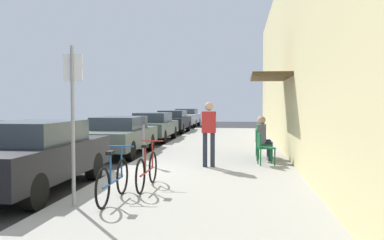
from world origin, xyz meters
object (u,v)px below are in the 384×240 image
cafe_chair_0 (263,146)px  pedestrian_standing (209,129)px  cafe_chair_1 (262,143)px  parked_car_1 (119,135)px  parked_car_0 (32,155)px  parking_meter (143,136)px  parked_car_3 (172,121)px  parked_car_4 (187,117)px  street_sign (73,113)px  seated_patron_2 (262,135)px  seated_patron_1 (264,137)px  bicycle_1 (113,180)px  cafe_chair_2 (260,141)px  bicycle_0 (147,170)px  parked_car_2 (153,126)px

cafe_chair_0 → pedestrian_standing: pedestrian_standing is taller
cafe_chair_1 → parked_car_1: bearing=162.9°
parked_car_0 → parking_meter: 3.44m
parked_car_3 → cafe_chair_1: bearing=-68.6°
parked_car_4 → cafe_chair_0: (4.80, -19.58, -0.10)m
street_sign → parking_meter: bearing=89.4°
parked_car_0 → seated_patron_2: (4.86, 5.04, 0.07)m
parked_car_1 → parking_meter: size_ratio=3.33×
parked_car_3 → seated_patron_1: bearing=-68.4°
bicycle_1 → seated_patron_2: (2.82, 6.09, 0.34)m
bicycle_1 → seated_patron_1: size_ratio=1.33×
seated_patron_1 → parked_car_1: bearing=163.0°
street_sign → cafe_chair_2: size_ratio=2.99×
cafe_chair_2 → seated_patron_2: size_ratio=0.67×
street_sign → bicycle_0: street_sign is taller
parked_car_3 → pedestrian_standing: size_ratio=2.59×
cafe_chair_2 → seated_patron_2: seated_patron_2 is taller
parked_car_3 → parking_meter: (1.55, -13.49, 0.17)m
street_sign → cafe_chair_0: size_ratio=2.99×
parked_car_1 → seated_patron_1: seated_patron_1 is taller
parked_car_0 → parked_car_1: 5.78m
parked_car_4 → parking_meter: parking_meter is taller
pedestrian_standing → parked_car_3: bearing=103.8°
seated_patron_2 → cafe_chair_2: bearing=-176.2°
parked_car_0 → parked_car_2: size_ratio=1.00×
cafe_chair_0 → parked_car_3: bearing=110.0°
seated_patron_1 → bicycle_1: bearing=-117.8°
street_sign → bicycle_0: size_ratio=1.52×
parked_car_0 → parking_meter: (1.55, 3.06, 0.14)m
cafe_chair_0 → parked_car_0: bearing=-145.0°
street_sign → cafe_chair_0: (3.30, 4.79, -1.02)m
cafe_chair_0 → cafe_chair_2: size_ratio=1.00×
parked_car_3 → pedestrian_standing: bearing=-76.2°
cafe_chair_2 → street_sign: bearing=-117.1°
cafe_chair_2 → parked_car_4: bearing=105.0°
parking_meter → cafe_chair_2: 3.81m
parked_car_2 → cafe_chair_0: parked_car_2 is taller
cafe_chair_1 → seated_patron_2: size_ratio=0.67×
cafe_chair_0 → parked_car_1: bearing=153.2°
bicycle_1 → cafe_chair_2: (2.76, 6.09, 0.14)m
parked_car_4 → parked_car_0: bearing=-90.0°
parked_car_4 → seated_patron_2: size_ratio=3.41×
parked_car_4 → cafe_chair_2: size_ratio=5.06×
cafe_chair_0 → parking_meter: bearing=-174.8°
parking_meter → bicycle_0: 3.16m
parking_meter → pedestrian_standing: size_ratio=0.78×
parked_car_1 → pedestrian_standing: pedestrian_standing is taller
parked_car_2 → parking_meter: 8.15m
parking_meter → street_sign: 4.56m
cafe_chair_2 → seated_patron_2: bearing=3.8°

